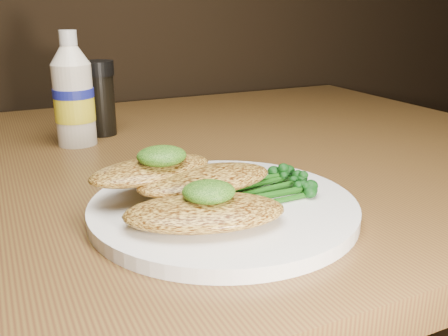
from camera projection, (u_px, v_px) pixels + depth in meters
name	position (u px, v px, depth m)	size (l,w,h in m)	color
plate	(223.00, 207.00, 0.49)	(0.26, 0.26, 0.01)	white
chicken_front	(205.00, 212.00, 0.43)	(0.14, 0.08, 0.02)	gold
chicken_mid	(205.00, 179.00, 0.49)	(0.14, 0.07, 0.02)	gold
chicken_back	(151.00, 170.00, 0.49)	(0.13, 0.07, 0.02)	gold
pesto_front	(209.00, 192.00, 0.43)	(0.05, 0.04, 0.02)	black
pesto_back	(162.00, 156.00, 0.48)	(0.05, 0.04, 0.02)	black
broccolini_bundle	(257.00, 185.00, 0.50)	(0.13, 0.10, 0.02)	#174B10
mayo_bottle	(73.00, 89.00, 0.71)	(0.06, 0.06, 0.16)	#F2E6CD
pepper_grinder	(100.00, 99.00, 0.77)	(0.05, 0.05, 0.11)	black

